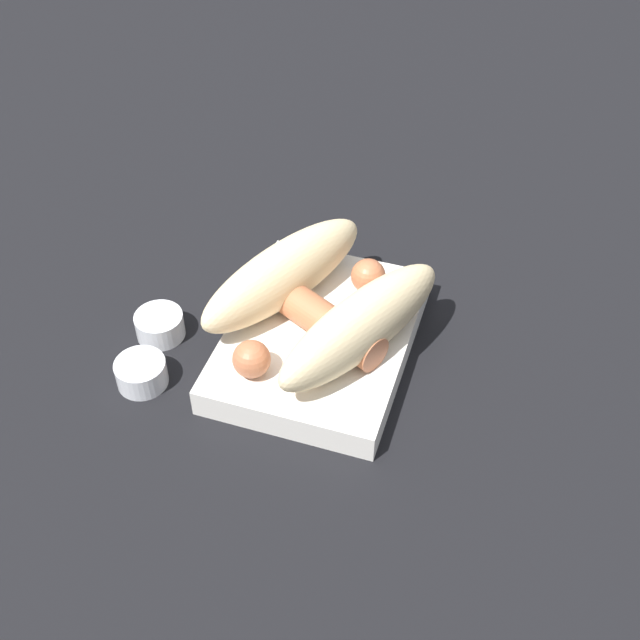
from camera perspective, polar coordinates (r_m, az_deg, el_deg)
ground_plane at (r=0.72m, az=0.00°, el=-2.11°), size 3.00×3.00×0.00m
food_tray at (r=0.71m, az=0.00°, el=-1.36°), size 0.21×0.15×0.03m
bread_roll at (r=0.68m, az=0.09°, el=1.55°), size 0.23×0.21×0.06m
sausage at (r=0.69m, az=-0.50°, el=0.34°), size 0.16×0.14×0.03m
pickled_veggies at (r=0.73m, az=-2.95°, el=2.29°), size 0.05×0.06×0.00m
condiment_cup_near at (r=0.74m, az=-11.31°, el=-0.44°), size 0.04×0.04×0.02m
condiment_cup_far at (r=0.70m, az=-12.57°, el=-3.76°), size 0.04×0.04×0.02m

